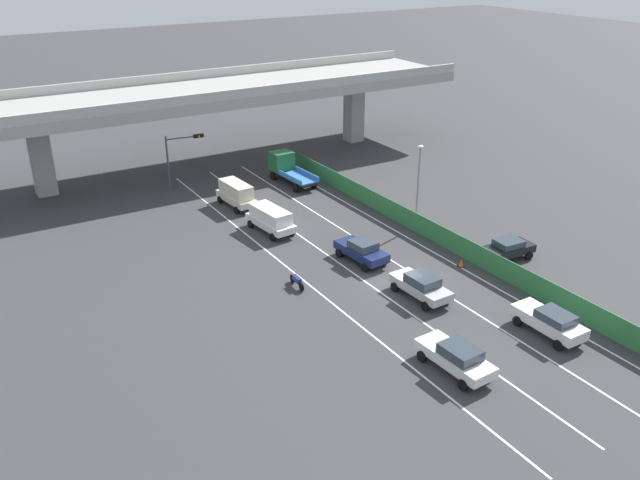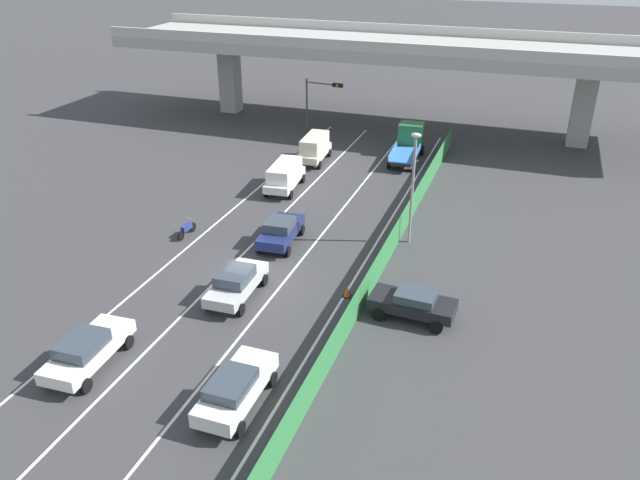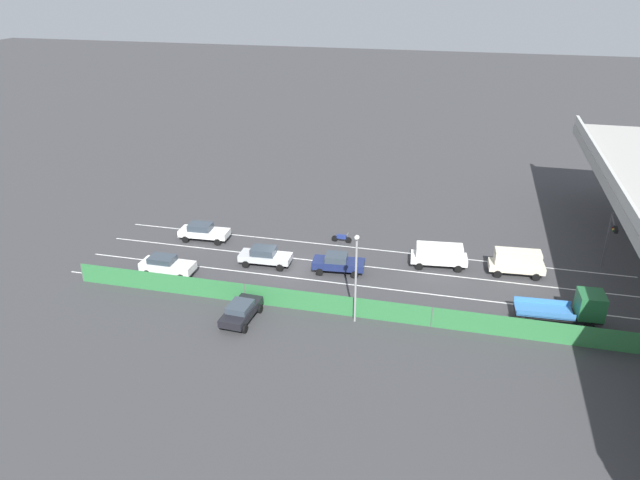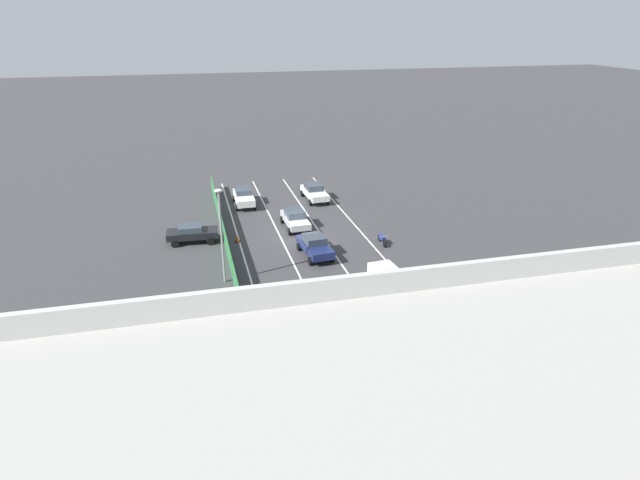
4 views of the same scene
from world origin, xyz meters
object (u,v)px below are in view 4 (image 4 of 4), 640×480
object	(u,v)px
car_sedan_silver	(295,218)
parked_sedan_dark	(192,233)
flatbed_truck_blue	(328,394)
car_van_cream	(433,334)
car_hatchback_white	(244,196)
street_lamp	(221,227)
motorcycle	(382,239)
traffic_cone	(237,238)
car_sedan_navy	(315,245)
car_van_white	(391,284)
traffic_light	(557,368)
car_sedan_white	(314,191)

from	to	relation	value
car_sedan_silver	parked_sedan_dark	world-z (taller)	car_sedan_silver
flatbed_truck_blue	car_van_cream	bearing A→B (deg)	-152.11
car_hatchback_white	street_lamp	bearing A→B (deg)	78.62
car_sedan_silver	motorcycle	world-z (taller)	car_sedan_silver
car_sedan_silver	traffic_cone	bearing A→B (deg)	20.49
car_hatchback_white	motorcycle	world-z (taller)	car_hatchback_white
car_sedan_navy	car_hatchback_white	size ratio (longest dim) A/B	0.99
car_hatchback_white	street_lamp	world-z (taller)	street_lamp
car_van_white	flatbed_truck_blue	xyz separation A→B (m)	(7.02, 10.20, 0.21)
flatbed_truck_blue	traffic_light	xyz separation A→B (m)	(-9.21, 3.51, 2.26)
car_van_white	car_sedan_silver	bearing A→B (deg)	-77.00
motorcycle	traffic_light	xyz separation A→B (m)	(0.64, 22.95, 3.16)
flatbed_truck_blue	traffic_cone	size ratio (longest dim) A/B	9.79
motorcycle	traffic_light	distance (m)	23.17
car_hatchback_white	flatbed_truck_blue	bearing A→B (deg)	90.15
car_van_cream	car_van_white	bearing A→B (deg)	-89.70
car_sedan_navy	flatbed_truck_blue	distance (m)	18.87
street_lamp	car_sedan_silver	bearing A→B (deg)	-127.16
car_hatchback_white	traffic_cone	xyz separation A→B (m)	(1.71, 9.51, -0.63)
car_hatchback_white	car_van_white	xyz separation A→B (m)	(-7.11, 22.23, 0.23)
traffic_cone	car_sedan_navy	bearing A→B (deg)	141.79
car_van_white	car_sedan_white	bearing A→B (deg)	-90.41
traffic_light	street_lamp	world-z (taller)	street_lamp
car_van_white	street_lamp	xyz separation A→B (m)	(10.50, -5.39, 3.07)
car_hatchback_white	traffic_light	distance (m)	37.22
motorcycle	parked_sedan_dark	world-z (taller)	parked_sedan_dark
car_sedan_white	traffic_cone	distance (m)	13.01
car_hatchback_white	flatbed_truck_blue	distance (m)	32.43
car_hatchback_white	street_lamp	size ratio (longest dim) A/B	0.66
car_sedan_white	flatbed_truck_blue	bearing A→B (deg)	77.48
car_van_cream	flatbed_truck_blue	distance (m)	7.98
flatbed_truck_blue	car_van_white	bearing A→B (deg)	-124.54
car_hatchback_white	car_van_white	size ratio (longest dim) A/B	0.92
flatbed_truck_blue	street_lamp	size ratio (longest dim) A/B	0.88
car_van_cream	street_lamp	size ratio (longest dim) A/B	0.67
car_sedan_white	car_van_cream	xyz separation A→B (m)	(0.12, 28.59, 0.33)
parked_sedan_dark	car_sedan_white	bearing A→B (deg)	-145.71
car_sedan_navy	parked_sedan_dark	distance (m)	10.68
flatbed_truck_blue	motorcycle	distance (m)	21.80
car_sedan_navy	traffic_light	world-z (taller)	traffic_light
car_sedan_silver	traffic_light	xyz separation A→B (m)	(-5.59, 28.46, 2.72)
flatbed_truck_blue	street_lamp	world-z (taller)	street_lamp
car_van_cream	traffic_light	size ratio (longest dim) A/B	0.93
car_sedan_navy	car_van_cream	bearing A→B (deg)	102.23
car_sedan_silver	traffic_cone	world-z (taller)	car_sedan_silver
car_sedan_navy	car_sedan_silver	bearing A→B (deg)	-87.83
car_sedan_navy	parked_sedan_dark	bearing A→B (deg)	-29.41
car_van_cream	parked_sedan_dark	world-z (taller)	car_van_cream
traffic_light	car_van_white	bearing A→B (deg)	-80.94
car_sedan_white	car_van_white	xyz separation A→B (m)	(0.16, 22.12, 0.24)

